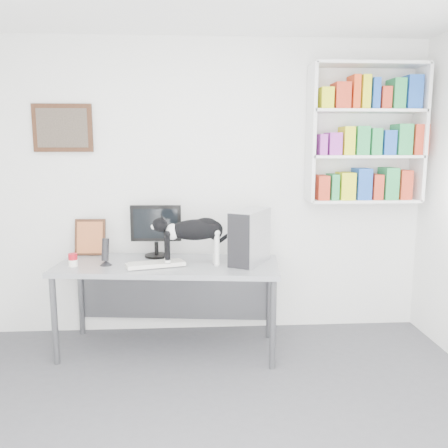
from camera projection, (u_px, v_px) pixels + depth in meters
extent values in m
cube|color=white|center=(210.00, 189.00, 4.39)|extent=(4.00, 0.01, 2.70)
cube|color=white|center=(366.00, 134.00, 4.24)|extent=(1.03, 0.28, 1.24)
cube|color=#472616|center=(63.00, 128.00, 4.19)|extent=(0.52, 0.04, 0.42)
cube|color=gray|center=(169.00, 307.00, 4.05)|extent=(1.91, 0.92, 0.77)
cube|color=black|center=(156.00, 231.00, 4.18)|extent=(0.45, 0.23, 0.47)
cube|color=silver|center=(155.00, 264.00, 3.88)|extent=(0.50, 0.30, 0.04)
cube|color=#ABABB0|center=(250.00, 237.00, 3.96)|extent=(0.40, 0.49, 0.45)
cylinder|color=black|center=(105.00, 251.00, 3.90)|extent=(0.13, 0.13, 0.24)
cube|color=#472616|center=(90.00, 237.00, 4.26)|extent=(0.28, 0.12, 0.34)
cylinder|color=#B70F1C|center=(73.00, 260.00, 3.88)|extent=(0.09, 0.09, 0.11)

